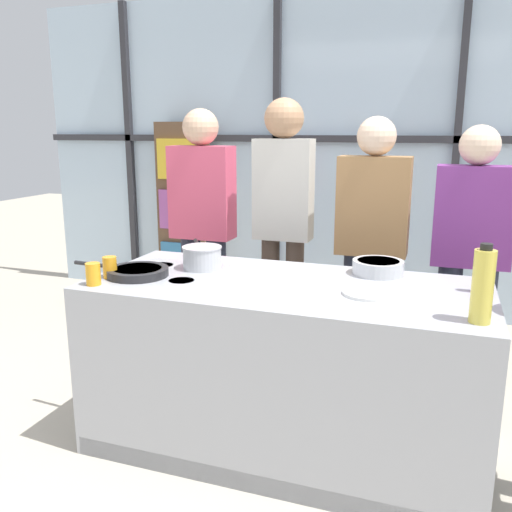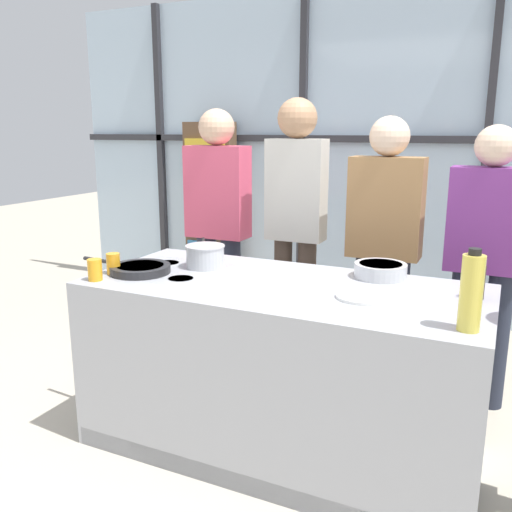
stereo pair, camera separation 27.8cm
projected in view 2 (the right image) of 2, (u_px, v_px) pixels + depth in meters
The scene contains 16 objects.
ground_plane at pixel (281, 445), 2.85m from camera, with size 18.00×18.00×0.00m, color #BCB29E.
back_window_wall at pixel (389, 155), 4.61m from camera, with size 6.40×0.10×2.80m.
bookshelf at pixel (210, 211), 5.26m from camera, with size 0.50×0.19×1.69m.
demo_island at pixel (281, 367), 2.75m from camera, with size 1.95×0.88×0.88m.
spectator_far_left at pixel (218, 219), 3.81m from camera, with size 0.44×0.25×1.76m.
spectator_center_left at pixel (296, 214), 3.55m from camera, with size 0.38×0.25×1.82m.
spectator_center_right at pixel (384, 238), 3.33m from camera, with size 0.44×0.24×1.70m.
spectator_far_right at pixel (486, 253), 3.10m from camera, with size 0.44×0.23×1.65m.
frying_pan at pixel (139, 268), 2.85m from camera, with size 0.57×0.32×0.04m.
saucepan at pixel (205, 255), 2.96m from camera, with size 0.27×0.36×0.12m.
white_plate at pixel (362, 296), 2.43m from camera, with size 0.24×0.24×0.01m, color white.
mixing_bowl at pixel (380, 270), 2.76m from camera, with size 0.26×0.26×0.07m.
oil_bottle at pixel (471, 292), 2.00m from camera, with size 0.08×0.08×0.32m.
pepper_grinder at pixel (480, 281), 2.40m from camera, with size 0.05×0.05×0.18m.
juice_glass_near at pixel (95, 270), 2.70m from camera, with size 0.07×0.07×0.11m, color orange.
juice_glass_far at pixel (113, 264), 2.82m from camera, with size 0.07×0.07×0.11m, color orange.
Camera 2 is at (0.97, -2.36, 1.62)m, focal length 38.00 mm.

